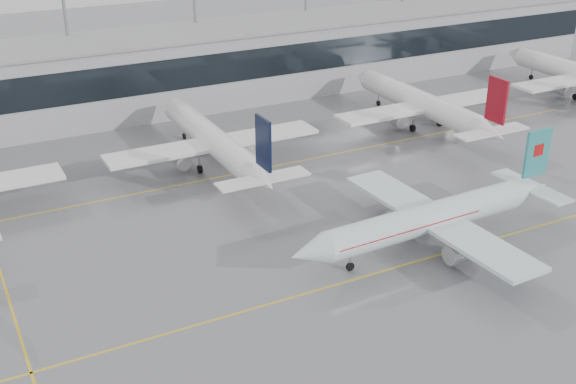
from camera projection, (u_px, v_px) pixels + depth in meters
ground at (344, 282)px, 71.60m from camera, size 320.00×320.00×0.00m
taxi_line_main at (344, 282)px, 71.60m from camera, size 120.00×0.25×0.01m
taxi_line_north at (225, 176)px, 95.74m from camera, size 120.00×0.25×0.01m
taxi_line_cross at (4, 286)px, 71.06m from camera, size 0.25×60.00×0.01m
terminal at (148, 74)px, 118.98m from camera, size 180.00×15.00×12.00m
terminal_glass at (162, 76)px, 112.27m from camera, size 180.00×0.20×5.00m
terminal_roof at (145, 37)px, 116.38m from camera, size 182.00×16.00×0.40m
light_masts at (133, 23)px, 120.73m from camera, size 156.40×1.00×22.60m
air_canada_jet at (435, 217)px, 77.18m from camera, size 34.78×27.34×10.74m
parked_jet_c at (214, 141)px, 97.15m from camera, size 29.64×36.96×11.72m
parked_jet_d at (423, 104)px, 111.86m from camera, size 29.64×36.96×11.72m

